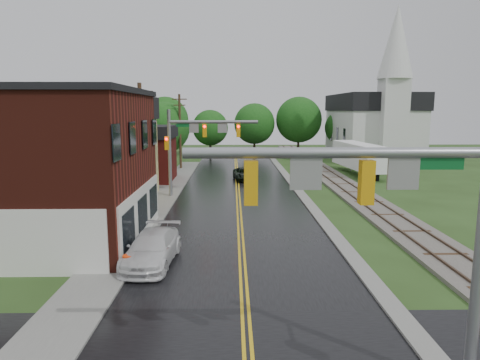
{
  "coord_description": "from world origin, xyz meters",
  "views": [
    {
      "loc": [
        -0.44,
        -7.9,
        7.2
      ],
      "look_at": [
        -0.06,
        14.46,
        3.5
      ],
      "focal_mm": 32.0,
      "sensor_mm": 36.0,
      "label": 1
    }
  ],
  "objects_px": {
    "tree_left_c": "(112,134)",
    "utility_pole_c": "(180,130)",
    "tree_left_e": "(165,129)",
    "semi_trailer": "(358,156)",
    "tree_left_b": "(43,126)",
    "pickup_white": "(152,249)",
    "church": "(375,119)",
    "traffic_signal_far": "(196,137)",
    "brick_building": "(8,167)",
    "utility_pole_b": "(142,145)",
    "construction_barrel": "(129,265)",
    "traffic_signal_near": "(397,204)",
    "suv_dark": "(245,174)"
  },
  "relations": [
    {
      "from": "tree_left_c",
      "to": "utility_pole_c",
      "type": "bearing_deg",
      "value": 30.2
    },
    {
      "from": "tree_left_e",
      "to": "semi_trailer",
      "type": "relative_size",
      "value": 0.75
    },
    {
      "from": "tree_left_b",
      "to": "pickup_white",
      "type": "relative_size",
      "value": 1.89
    },
    {
      "from": "semi_trailer",
      "to": "church",
      "type": "bearing_deg",
      "value": 66.11
    },
    {
      "from": "traffic_signal_far",
      "to": "brick_building",
      "type": "bearing_deg",
      "value": -126.92
    },
    {
      "from": "brick_building",
      "to": "church",
      "type": "distance_m",
      "value": 50.58
    },
    {
      "from": "utility_pole_c",
      "to": "pickup_white",
      "type": "relative_size",
      "value": 1.76
    },
    {
      "from": "tree_left_b",
      "to": "utility_pole_b",
      "type": "bearing_deg",
      "value": -41.86
    },
    {
      "from": "traffic_signal_far",
      "to": "construction_barrel",
      "type": "distance_m",
      "value": 17.65
    },
    {
      "from": "church",
      "to": "semi_trailer",
      "type": "distance_m",
      "value": 16.49
    },
    {
      "from": "utility_pole_c",
      "to": "pickup_white",
      "type": "height_order",
      "value": "utility_pole_c"
    },
    {
      "from": "tree_left_e",
      "to": "church",
      "type": "bearing_deg",
      "value": 15.2
    },
    {
      "from": "tree_left_c",
      "to": "semi_trailer",
      "type": "relative_size",
      "value": 0.7
    },
    {
      "from": "brick_building",
      "to": "tree_left_e",
      "type": "distance_m",
      "value": 31.12
    },
    {
      "from": "church",
      "to": "semi_trailer",
      "type": "height_order",
      "value": "church"
    },
    {
      "from": "traffic_signal_near",
      "to": "construction_barrel",
      "type": "bearing_deg",
      "value": 136.64
    },
    {
      "from": "tree_left_e",
      "to": "traffic_signal_near",
      "type": "bearing_deg",
      "value": -74.32
    },
    {
      "from": "utility_pole_c",
      "to": "tree_left_e",
      "type": "distance_m",
      "value": 2.79
    },
    {
      "from": "brick_building",
      "to": "tree_left_e",
      "type": "height_order",
      "value": "brick_building"
    },
    {
      "from": "brick_building",
      "to": "traffic_signal_far",
      "type": "height_order",
      "value": "brick_building"
    },
    {
      "from": "utility_pole_c",
      "to": "suv_dark",
      "type": "bearing_deg",
      "value": -48.39
    },
    {
      "from": "tree_left_c",
      "to": "pickup_white",
      "type": "height_order",
      "value": "tree_left_c"
    },
    {
      "from": "semi_trailer",
      "to": "traffic_signal_far",
      "type": "bearing_deg",
      "value": -144.61
    },
    {
      "from": "traffic_signal_near",
      "to": "tree_left_b",
      "type": "xyz_separation_m",
      "value": [
        -21.32,
        29.9,
        0.75
      ]
    },
    {
      "from": "tree_left_c",
      "to": "semi_trailer",
      "type": "bearing_deg",
      "value": -1.78
    },
    {
      "from": "brick_building",
      "to": "pickup_white",
      "type": "distance_m",
      "value": 9.61
    },
    {
      "from": "traffic_signal_near",
      "to": "construction_barrel",
      "type": "height_order",
      "value": "traffic_signal_near"
    },
    {
      "from": "tree_left_c",
      "to": "semi_trailer",
      "type": "height_order",
      "value": "tree_left_c"
    },
    {
      "from": "brick_building",
      "to": "utility_pole_b",
      "type": "relative_size",
      "value": 1.59
    },
    {
      "from": "suv_dark",
      "to": "tree_left_e",
      "type": "bearing_deg",
      "value": 126.75
    },
    {
      "from": "church",
      "to": "pickup_white",
      "type": "xyz_separation_m",
      "value": [
        -24.24,
        -42.33,
        -5.09
      ]
    },
    {
      "from": "church",
      "to": "construction_barrel",
      "type": "relative_size",
      "value": 21.63
    },
    {
      "from": "brick_building",
      "to": "construction_barrel",
      "type": "height_order",
      "value": "brick_building"
    },
    {
      "from": "brick_building",
      "to": "utility_pole_c",
      "type": "distance_m",
      "value": 29.56
    },
    {
      "from": "utility_pole_c",
      "to": "semi_trailer",
      "type": "xyz_separation_m",
      "value": [
        20.29,
        -4.95,
        -2.62
      ]
    },
    {
      "from": "semi_trailer",
      "to": "traffic_signal_near",
      "type": "bearing_deg",
      "value": -105.14
    },
    {
      "from": "traffic_signal_far",
      "to": "pickup_white",
      "type": "height_order",
      "value": "traffic_signal_far"
    },
    {
      "from": "tree_left_c",
      "to": "construction_barrel",
      "type": "xyz_separation_m",
      "value": [
        8.85,
        -29.9,
        -4.05
      ]
    },
    {
      "from": "traffic_signal_near",
      "to": "tree_left_e",
      "type": "bearing_deg",
      "value": 105.68
    },
    {
      "from": "brick_building",
      "to": "construction_barrel",
      "type": "relative_size",
      "value": 15.47
    },
    {
      "from": "church",
      "to": "tree_left_e",
      "type": "distance_m",
      "value": 29.91
    },
    {
      "from": "suv_dark",
      "to": "construction_barrel",
      "type": "relative_size",
      "value": 4.94
    },
    {
      "from": "utility_pole_c",
      "to": "suv_dark",
      "type": "relative_size",
      "value": 1.97
    },
    {
      "from": "utility_pole_c",
      "to": "tree_left_e",
      "type": "relative_size",
      "value": 1.1
    },
    {
      "from": "brick_building",
      "to": "tree_left_e",
      "type": "bearing_deg",
      "value": 83.29
    },
    {
      "from": "traffic_signal_near",
      "to": "utility_pole_b",
      "type": "bearing_deg",
      "value": 117.19
    },
    {
      "from": "traffic_signal_far",
      "to": "construction_barrel",
      "type": "bearing_deg",
      "value": -95.15
    },
    {
      "from": "traffic_signal_far",
      "to": "utility_pole_c",
      "type": "xyz_separation_m",
      "value": [
        -3.33,
        17.0,
        -0.25
      ]
    },
    {
      "from": "utility_pole_b",
      "to": "traffic_signal_near",
      "type": "bearing_deg",
      "value": -62.81
    },
    {
      "from": "pickup_white",
      "to": "brick_building",
      "type": "bearing_deg",
      "value": 160.49
    }
  ]
}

